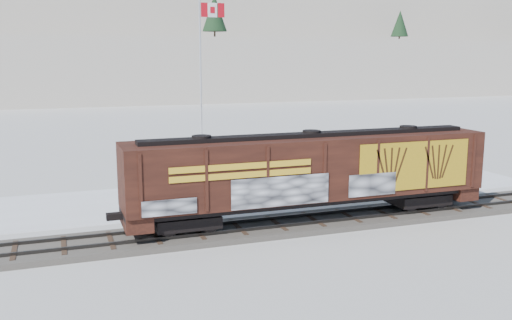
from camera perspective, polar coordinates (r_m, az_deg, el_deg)
name	(u,v)px	position (r m, az deg, el deg)	size (l,w,h in m)	color
ground	(277,229)	(28.41, 2.09, -6.88)	(500.00, 500.00, 0.00)	white
rail_track	(277,226)	(28.37, 2.09, -6.60)	(50.00, 3.40, 0.43)	#59544C
parking_strip	(232,195)	(35.23, -2.43, -3.48)	(40.00, 8.00, 0.03)	white
hillside	(88,35)	(165.42, -16.49, 11.90)	(360.00, 110.00, 93.00)	white
hopper_railcar	(311,170)	(28.42, 5.53, -1.03)	(18.52, 3.06, 4.29)	black
flagpole	(203,109)	(42.10, -5.36, 5.13)	(2.30, 0.90, 12.40)	silver
car_silver	(210,187)	(34.05, -4.65, -2.69)	(1.74, 4.33, 1.48)	#B1B4B9
car_white	(171,188)	(34.10, -8.52, -2.81)	(1.48, 4.25, 1.40)	white
car_dark	(352,178)	(36.71, 9.54, -1.77)	(2.21, 5.43, 1.57)	black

